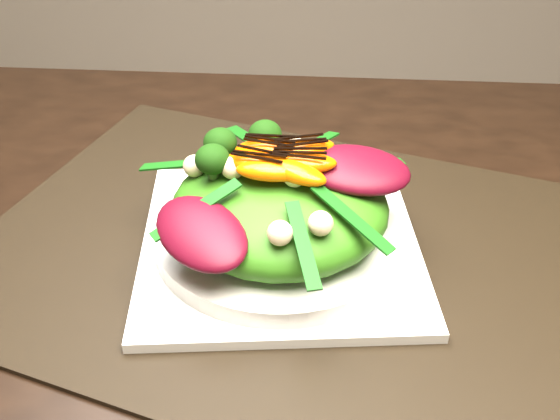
# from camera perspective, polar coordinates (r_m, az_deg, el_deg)

# --- Properties ---
(dining_table) EXTENTS (1.60, 0.90, 0.75)m
(dining_table) POSITION_cam_1_polar(r_m,az_deg,el_deg) (0.57, 21.05, -10.52)
(dining_table) COLOR black
(dining_table) RESTS_ON floor
(placemat) EXTENTS (0.62, 0.54, 0.00)m
(placemat) POSITION_cam_1_polar(r_m,az_deg,el_deg) (0.58, -0.00, -3.41)
(placemat) COLOR black
(placemat) RESTS_ON dining_table
(plate_base) EXTENTS (0.27, 0.27, 0.01)m
(plate_base) POSITION_cam_1_polar(r_m,az_deg,el_deg) (0.58, 0.00, -2.89)
(plate_base) COLOR silver
(plate_base) RESTS_ON placemat
(salad_bowl) EXTENTS (0.24, 0.24, 0.02)m
(salad_bowl) POSITION_cam_1_polar(r_m,az_deg,el_deg) (0.57, -0.00, -1.89)
(salad_bowl) COLOR silver
(salad_bowl) RESTS_ON plate_base
(lettuce_mound) EXTENTS (0.23, 0.23, 0.06)m
(lettuce_mound) POSITION_cam_1_polar(r_m,az_deg,el_deg) (0.55, 0.00, 0.36)
(lettuce_mound) COLOR #346F14
(lettuce_mound) RESTS_ON salad_bowl
(radicchio_leaf) EXTENTS (0.09, 0.06, 0.02)m
(radicchio_leaf) POSITION_cam_1_polar(r_m,az_deg,el_deg) (0.54, 6.75, 3.51)
(radicchio_leaf) COLOR #430713
(radicchio_leaf) RESTS_ON lettuce_mound
(orange_segment) EXTENTS (0.06, 0.03, 0.02)m
(orange_segment) POSITION_cam_1_polar(r_m,az_deg,el_deg) (0.56, 0.37, 5.48)
(orange_segment) COLOR #F95504
(orange_segment) RESTS_ON lettuce_mound
(broccoli_floret) EXTENTS (0.04, 0.04, 0.04)m
(broccoli_floret) POSITION_cam_1_polar(r_m,az_deg,el_deg) (0.56, -6.16, 5.75)
(broccoli_floret) COLOR #0C360A
(broccoli_floret) RESTS_ON lettuce_mound
(macadamia_nut) EXTENTS (0.02, 0.02, 0.02)m
(macadamia_nut) POSITION_cam_1_polar(r_m,az_deg,el_deg) (0.51, 1.54, 2.13)
(macadamia_nut) COLOR #F9E9AF
(macadamia_nut) RESTS_ON lettuce_mound
(balsamic_drizzle) EXTENTS (0.04, 0.01, 0.00)m
(balsamic_drizzle) POSITION_cam_1_polar(r_m,az_deg,el_deg) (0.56, 0.37, 6.24)
(balsamic_drizzle) COLOR black
(balsamic_drizzle) RESTS_ON orange_segment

